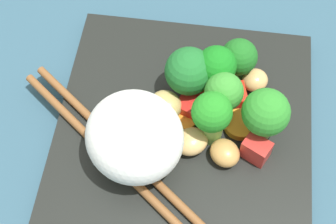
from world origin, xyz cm
name	(u,v)px	position (x,y,z in cm)	size (l,w,h in cm)	color
ground_plane	(184,133)	(0.00, 0.00, -1.00)	(110.00, 110.00, 2.00)	#2E5164
square_plate	(184,125)	(0.00, 0.00, 0.66)	(24.33, 24.33, 1.32)	black
rice_mound	(135,137)	(4.07, 4.11, 4.90)	(8.52, 8.89, 7.17)	white
broccoli_floret_0	(216,68)	(-2.52, -4.06, 4.91)	(3.85, 3.85, 5.92)	#78BE60
broccoli_floret_1	(266,114)	(-7.21, 0.69, 5.25)	(4.37, 4.37, 6.41)	#729F46
broccoli_floret_2	(224,93)	(-3.41, -1.37, 4.84)	(3.65, 3.65, 5.63)	#83B84F
broccoli_floret_3	(212,115)	(-2.49, 1.26, 5.07)	(3.73, 3.73, 6.10)	#73A34A
broccoli_floret_4	(238,59)	(-4.63, -5.86, 4.27)	(3.61, 3.61, 5.13)	#7AB25B
broccoli_floret_5	(186,71)	(0.30, -3.49, 4.70)	(4.65, 4.65, 5.83)	#6EA44D
carrot_slice_0	(187,124)	(-0.27, 0.38, 1.56)	(2.27, 2.27, 0.48)	orange
carrot_slice_1	(240,124)	(-5.34, -0.05, 1.72)	(3.11, 3.11, 0.80)	orange
carrot_slice_2	(272,106)	(-8.33, -2.49, 1.61)	(2.17, 2.17, 0.58)	orange
pepper_chunk_0	(236,95)	(-4.77, -3.12, 2.00)	(2.45, 1.83, 1.36)	red
pepper_chunk_1	(256,150)	(-6.80, 2.92, 2.50)	(2.43, 1.75, 2.37)	red
pepper_chunk_3	(195,105)	(-0.90, -1.54, 2.06)	(3.05, 3.07, 1.48)	red
chicken_piece_0	(255,80)	(-6.52, -4.89, 2.29)	(2.62, 2.48, 1.95)	tan
chicken_piece_1	(225,153)	(-4.01, 3.49, 2.31)	(2.91, 2.61, 1.98)	tan
chicken_piece_2	(191,142)	(-0.86, 2.65, 2.29)	(3.19, 2.73, 1.94)	tan
chicken_piece_3	(166,105)	(1.91, -0.92, 2.47)	(3.26, 2.95, 2.31)	tan
chopstick_pair	(115,153)	(6.01, 4.28, 1.71)	(20.51, 17.51, 0.78)	brown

